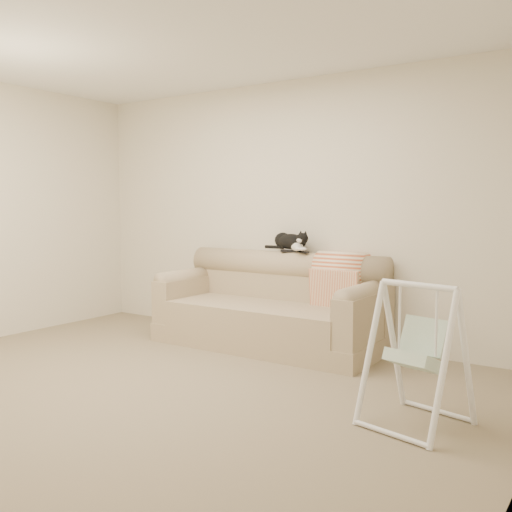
% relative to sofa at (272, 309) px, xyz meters
% --- Properties ---
extents(ground_plane, '(5.00, 5.00, 0.00)m').
position_rel_sofa_xyz_m(ground_plane, '(-0.01, -1.62, -0.35)').
color(ground_plane, '#786A52').
rests_on(ground_plane, ground).
extents(room_shell, '(5.04, 4.04, 2.60)m').
position_rel_sofa_xyz_m(room_shell, '(-0.01, -1.62, 1.18)').
color(room_shell, beige).
rests_on(room_shell, ground).
extents(sofa, '(2.20, 0.93, 0.90)m').
position_rel_sofa_xyz_m(sofa, '(0.00, 0.00, 0.00)').
color(sofa, tan).
rests_on(sofa, ground).
extents(remote_a, '(0.19, 0.11, 0.03)m').
position_rel_sofa_xyz_m(remote_a, '(0.07, 0.23, 0.56)').
color(remote_a, black).
rests_on(remote_a, sofa).
extents(remote_b, '(0.16, 0.15, 0.02)m').
position_rel_sofa_xyz_m(remote_b, '(0.23, 0.22, 0.56)').
color(remote_b, black).
rests_on(remote_b, sofa).
extents(tuxedo_cat, '(0.53, 0.29, 0.21)m').
position_rel_sofa_xyz_m(tuxedo_cat, '(0.06, 0.26, 0.65)').
color(tuxedo_cat, black).
rests_on(tuxedo_cat, sofa).
extents(throw_blanket, '(0.49, 0.38, 0.58)m').
position_rel_sofa_xyz_m(throw_blanket, '(0.63, 0.23, 0.37)').
color(throw_blanket, '#C8532A').
rests_on(throw_blanket, sofa).
extents(baby_swing, '(0.65, 0.68, 0.89)m').
position_rel_sofa_xyz_m(baby_swing, '(1.83, -1.22, 0.09)').
color(baby_swing, white).
rests_on(baby_swing, ground).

